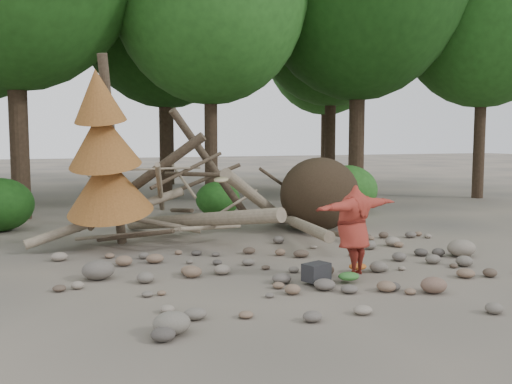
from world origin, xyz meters
name	(u,v)px	position (x,y,z in m)	size (l,w,h in m)	color
ground	(300,274)	(0.00, 0.00, 0.00)	(120.00, 120.00, 0.00)	#514C44
deadfall_pile	(301,196)	(2.02, 4.24, 0.95)	(8.55, 5.24, 3.30)	#332619
dead_conifer	(105,156)	(-3.12, 3.37, 2.11)	(2.06, 2.16, 4.35)	#4C3F30
bush_mid	(218,199)	(0.80, 7.80, 0.56)	(1.40, 1.40, 1.12)	#205719
bush_right	(347,189)	(5.00, 7.00, 0.80)	(2.00, 2.00, 1.60)	#296720
frisbee_thrower	(354,230)	(0.73, -0.65, 0.88)	(3.44, 1.25, 1.77)	maroon
backpack	(316,275)	(-0.05, -0.75, 0.15)	(0.45, 0.30, 0.30)	black
cloth_green	(349,279)	(0.50, -0.91, 0.07)	(0.38, 0.31, 0.14)	#316F2C
cloth_orange	(358,269)	(1.05, -0.28, 0.06)	(0.35, 0.28, 0.13)	#AD551D
boulder_front_left	(172,323)	(-2.94, -2.35, 0.15)	(0.49, 0.44, 0.30)	#6E685C
boulder_front_right	(434,285)	(1.47, -1.95, 0.13)	(0.44, 0.39, 0.26)	brown
boulder_mid_right	(461,248)	(3.85, 0.17, 0.18)	(0.61, 0.55, 0.36)	gray
boulder_mid_left	(98,270)	(-3.54, 0.90, 0.17)	(0.57, 0.52, 0.34)	#5F5850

